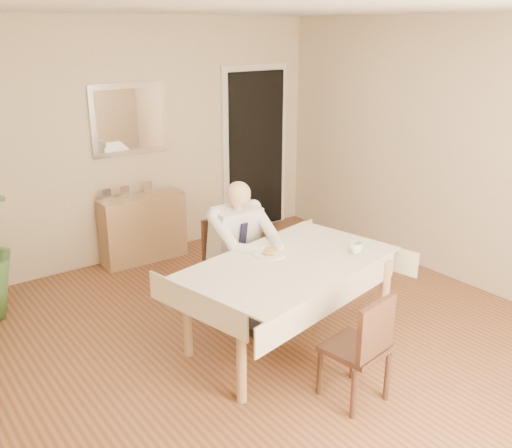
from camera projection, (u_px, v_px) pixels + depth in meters
room at (284, 192)px, 4.28m from camera, size 5.00×5.02×2.60m
doorway at (256, 151)px, 7.12m from camera, size 0.96×0.07×2.10m
mirror at (130, 119)px, 6.02m from camera, size 0.86×0.04×0.76m
dining_table at (289, 271)px, 4.46m from camera, size 1.92×1.36×0.75m
chair_far at (228, 258)px, 5.18m from camera, size 0.44×0.45×0.86m
chair_near at (363, 345)px, 3.84m from camera, size 0.44×0.44×0.81m
seated_man at (245, 246)px, 4.90m from camera, size 0.48×0.72×1.24m
plate at (270, 254)px, 4.56m from camera, size 0.26×0.26×0.02m
food at (270, 251)px, 4.55m from camera, size 0.14×0.14×0.06m
knife at (278, 253)px, 4.53m from camera, size 0.01×0.13×0.01m
fork at (270, 255)px, 4.48m from camera, size 0.01×0.13×0.01m
coffee_mug at (356, 248)px, 4.58m from camera, size 0.13×0.13×0.09m
sideboard at (143, 228)px, 6.30m from camera, size 0.93×0.33×0.74m
photo_frame_left at (107, 195)px, 5.95m from camera, size 0.10×0.02×0.14m
photo_frame_center at (125, 192)px, 6.07m from camera, size 0.10×0.02×0.14m
photo_frame_right at (148, 188)px, 6.24m from camera, size 0.10×0.02×0.14m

